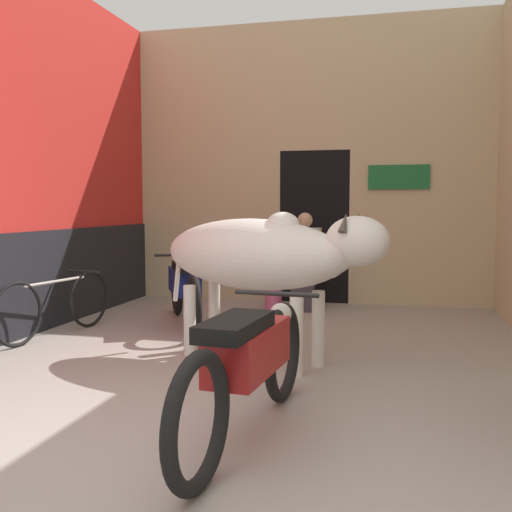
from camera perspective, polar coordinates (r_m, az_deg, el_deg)
name	(u,v)px	position (r m, az deg, el deg)	size (l,w,h in m)	color
ground_plane	(137,470)	(3.35, -11.27, -19.35)	(30.00, 30.00, 0.00)	#9E9389
wall_left_shopfront	(21,155)	(6.78, -21.47, 8.92)	(0.25, 5.57, 3.91)	red
wall_back_with_doorway	(312,183)	(8.66, 5.36, 6.94)	(4.98, 0.93, 3.91)	#C6B289
cow	(262,255)	(5.13, 0.59, 0.09)	(2.20, 1.25, 1.33)	silver
motorcycle_near	(248,361)	(3.54, -0.74, -10.01)	(0.58, 2.11, 0.79)	black
motorcycle_far	(184,286)	(6.86, -6.83, -2.89)	(1.05, 1.86, 0.78)	black
bicycle	(56,305)	(6.60, -18.49, -4.43)	(0.46, 1.68, 0.65)	black
shopkeeper_seated	(304,259)	(7.81, 4.61, -0.32)	(0.41, 0.33, 1.27)	#3D3842
plastic_stool	(273,291)	(7.88, 1.68, -3.39)	(0.31, 0.31, 0.45)	#DB6093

